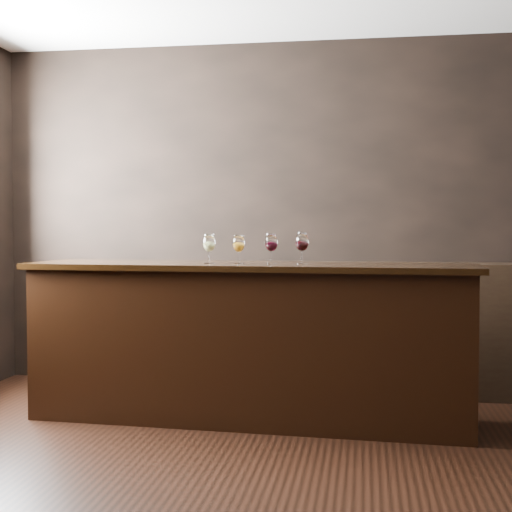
# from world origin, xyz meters

# --- Properties ---
(ground) EXTENTS (5.00, 5.00, 0.00)m
(ground) POSITION_xyz_m (0.00, 0.00, 0.00)
(ground) COLOR black
(ground) RESTS_ON ground
(room_shell) EXTENTS (5.02, 4.52, 2.81)m
(room_shell) POSITION_xyz_m (-0.23, 0.11, 1.81)
(room_shell) COLOR black
(room_shell) RESTS_ON ground
(bar_counter) EXTENTS (2.92, 0.79, 1.01)m
(bar_counter) POSITION_xyz_m (-0.24, 1.11, 0.51)
(bar_counter) COLOR black
(bar_counter) RESTS_ON ground
(bar_top) EXTENTS (3.02, 0.87, 0.04)m
(bar_top) POSITION_xyz_m (-0.24, 1.11, 1.03)
(bar_top) COLOR black
(bar_top) RESTS_ON bar_counter
(back_bar_shelf) EXTENTS (2.83, 0.40, 1.02)m
(back_bar_shelf) POSITION_xyz_m (0.67, 2.03, 0.51)
(back_bar_shelf) COLOR black
(back_bar_shelf) RESTS_ON ground
(glass_white) EXTENTS (0.08, 0.08, 0.20)m
(glass_white) POSITION_xyz_m (-0.50, 1.08, 1.18)
(glass_white) COLOR white
(glass_white) RESTS_ON bar_top
(glass_amber) EXTENTS (0.08, 0.08, 0.19)m
(glass_amber) POSITION_xyz_m (-0.30, 1.11, 1.18)
(glass_amber) COLOR white
(glass_amber) RESTS_ON bar_top
(glass_red_a) EXTENTS (0.08, 0.08, 0.20)m
(glass_red_a) POSITION_xyz_m (-0.09, 1.13, 1.18)
(glass_red_a) COLOR white
(glass_red_a) RESTS_ON bar_top
(glass_red_b) EXTENTS (0.09, 0.09, 0.21)m
(glass_red_b) POSITION_xyz_m (0.12, 1.11, 1.19)
(glass_red_b) COLOR white
(glass_red_b) RESTS_ON bar_top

